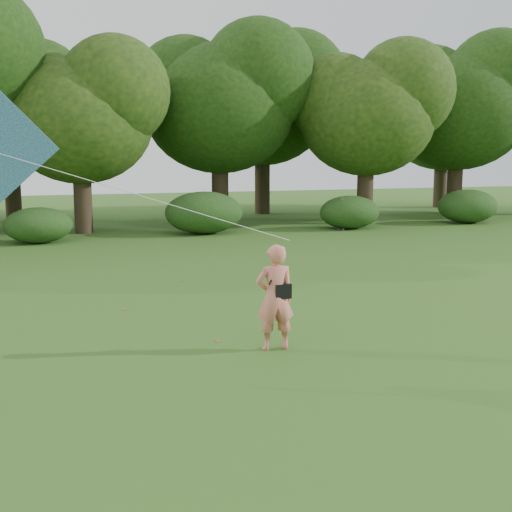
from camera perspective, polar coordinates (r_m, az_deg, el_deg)
name	(u,v)px	position (r m, az deg, el deg)	size (l,w,h in m)	color
ground	(315,359)	(11.11, 5.25, -9.08)	(100.00, 100.00, 0.00)	#265114
man_kite_flyer	(275,297)	(11.35, 1.69, -3.69)	(0.69, 0.45, 1.90)	#E37A6B
bystander_right	(341,214)	(30.17, 7.60, 3.74)	(0.89, 0.37, 1.52)	gray
crossbody_bag	(282,290)	(11.34, 2.30, -3.06)	(0.43, 0.20, 0.73)	black
tree_line	(150,112)	(33.09, -9.39, 12.55)	(54.70, 15.30, 9.48)	#3A2D1E
shrub_band	(120,218)	(27.53, -11.98, 3.34)	(39.15, 3.22, 1.88)	#264919
fallen_leaves	(214,288)	(16.82, -3.78, -2.85)	(10.65, 12.97, 0.01)	brown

